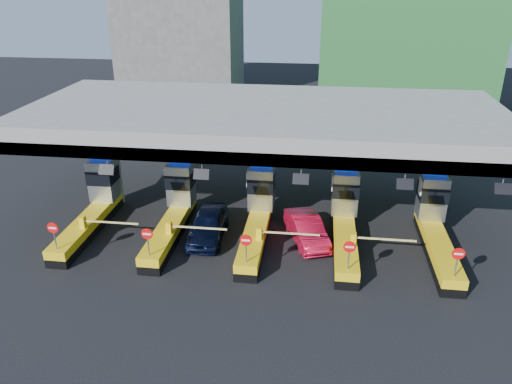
# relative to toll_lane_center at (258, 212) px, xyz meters

# --- Properties ---
(ground) EXTENTS (120.00, 120.00, 0.00)m
(ground) POSITION_rel_toll_lane_center_xyz_m (-0.00, -0.28, -1.40)
(ground) COLOR black
(ground) RESTS_ON ground
(toll_canopy) EXTENTS (28.00, 12.09, 7.00)m
(toll_canopy) POSITION_rel_toll_lane_center_xyz_m (-0.00, 2.59, 4.74)
(toll_canopy) COLOR slate
(toll_canopy) RESTS_ON ground
(toll_lane_far_left) EXTENTS (4.43, 8.00, 4.16)m
(toll_lane_far_left) POSITION_rel_toll_lane_center_xyz_m (-10.00, 0.00, 0.00)
(toll_lane_far_left) COLOR black
(toll_lane_far_left) RESTS_ON ground
(toll_lane_left) EXTENTS (4.43, 8.00, 4.16)m
(toll_lane_left) POSITION_rel_toll_lane_center_xyz_m (-5.00, 0.00, 0.00)
(toll_lane_left) COLOR black
(toll_lane_left) RESTS_ON ground
(toll_lane_center) EXTENTS (4.43, 8.00, 4.16)m
(toll_lane_center) POSITION_rel_toll_lane_center_xyz_m (0.00, 0.00, 0.00)
(toll_lane_center) COLOR black
(toll_lane_center) RESTS_ON ground
(toll_lane_right) EXTENTS (4.43, 8.00, 4.16)m
(toll_lane_right) POSITION_rel_toll_lane_center_xyz_m (5.00, 0.00, 0.00)
(toll_lane_right) COLOR black
(toll_lane_right) RESTS_ON ground
(toll_lane_far_right) EXTENTS (4.43, 8.00, 4.16)m
(toll_lane_far_right) POSITION_rel_toll_lane_center_xyz_m (10.00, 0.00, 0.00)
(toll_lane_far_right) COLOR black
(toll_lane_far_right) RESTS_ON ground
(bg_building_concrete) EXTENTS (14.00, 10.00, 18.00)m
(bg_building_concrete) POSITION_rel_toll_lane_center_xyz_m (-14.00, 35.72, 7.60)
(bg_building_concrete) COLOR #4C4C49
(bg_building_concrete) RESTS_ON ground
(van) EXTENTS (2.09, 4.93, 1.66)m
(van) POSITION_rel_toll_lane_center_xyz_m (-2.82, -0.94, -0.57)
(van) COLOR black
(van) RESTS_ON ground
(red_car) EXTENTS (2.99, 4.84, 1.51)m
(red_car) POSITION_rel_toll_lane_center_xyz_m (2.86, -0.60, -0.64)
(red_car) COLOR #B10D28
(red_car) RESTS_ON ground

